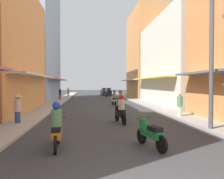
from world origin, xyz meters
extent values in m
plane|color=#38383A|center=(0.00, 23.25, 0.00)|extent=(119.90, 119.90, 0.00)
cube|color=#ADA89E|center=(-4.87, 23.25, 0.06)|extent=(1.69, 62.50, 0.12)
cube|color=#9E9991|center=(4.87, 23.25, 0.06)|extent=(1.69, 62.50, 0.12)
cube|color=silver|center=(-5.21, 14.81, 2.80)|extent=(1.10, 10.59, 0.12)
cube|color=#8CA5CC|center=(-8.71, 27.44, 8.68)|extent=(6.00, 12.87, 17.36)
cube|color=#B7727F|center=(-5.21, 27.44, 2.80)|extent=(1.10, 11.58, 0.12)
cube|color=silver|center=(8.71, 19.78, 4.52)|extent=(6.00, 13.21, 9.03)
cube|color=#EFD159|center=(5.21, 19.78, 2.80)|extent=(1.10, 11.89, 0.12)
cube|color=#D88C4C|center=(8.71, 32.22, 6.84)|extent=(6.00, 10.32, 13.67)
cube|color=silver|center=(5.21, 32.22, 2.80)|extent=(1.10, 9.29, 0.12)
cylinder|color=black|center=(1.85, 34.30, 0.28)|extent=(0.10, 0.56, 0.56)
cylinder|color=black|center=(1.81, 35.55, 0.28)|extent=(0.10, 0.56, 0.56)
cube|color=#1E38B7|center=(1.83, 34.97, 0.50)|extent=(0.31, 1.01, 0.24)
cube|color=black|center=(1.82, 35.17, 0.70)|extent=(0.30, 0.57, 0.14)
cylinder|color=#1E38B7|center=(1.84, 34.42, 0.70)|extent=(0.28, 0.28, 0.45)
cylinder|color=black|center=(1.84, 34.42, 0.95)|extent=(0.55, 0.05, 0.03)
cylinder|color=beige|center=(1.82, 35.12, 1.05)|extent=(0.34, 0.34, 0.55)
sphere|color=silver|center=(1.82, 35.12, 1.45)|extent=(0.26, 0.26, 0.26)
cylinder|color=black|center=(-2.36, 5.00, 0.28)|extent=(0.12, 0.56, 0.56)
cylinder|color=black|center=(-2.28, 3.76, 0.28)|extent=(0.12, 0.56, 0.56)
cube|color=orange|center=(-2.32, 4.33, 0.50)|extent=(0.34, 1.02, 0.24)
cube|color=black|center=(-2.30, 4.13, 0.70)|extent=(0.31, 0.58, 0.14)
cylinder|color=orange|center=(-2.35, 4.88, 0.70)|extent=(0.28, 0.28, 0.45)
cylinder|color=black|center=(-2.35, 4.88, 0.95)|extent=(0.55, 0.06, 0.03)
cylinder|color=#598C59|center=(-2.31, 4.18, 1.05)|extent=(0.34, 0.34, 0.55)
sphere|color=#1E38B7|center=(-2.31, 4.18, 1.45)|extent=(0.26, 0.26, 0.26)
cylinder|color=black|center=(0.63, 4.68, 0.28)|extent=(0.23, 0.56, 0.56)
cylinder|color=black|center=(0.96, 3.48, 0.28)|extent=(0.23, 0.56, 0.56)
cube|color=#197233|center=(0.81, 4.03, 0.50)|extent=(0.54, 1.04, 0.24)
cube|color=black|center=(0.86, 3.84, 0.70)|extent=(0.42, 0.61, 0.14)
cylinder|color=#197233|center=(0.66, 4.56, 0.70)|extent=(0.28, 0.28, 0.45)
cylinder|color=black|center=(0.66, 4.56, 0.95)|extent=(0.54, 0.18, 0.03)
cylinder|color=black|center=(1.24, 19.82, 0.28)|extent=(0.14, 0.57, 0.56)
cylinder|color=black|center=(1.37, 18.58, 0.28)|extent=(0.14, 0.57, 0.56)
cube|color=silver|center=(1.31, 19.15, 0.50)|extent=(0.39, 1.02, 0.24)
cube|color=black|center=(1.33, 18.95, 0.70)|extent=(0.34, 0.59, 0.14)
cylinder|color=silver|center=(1.25, 19.70, 0.70)|extent=(0.28, 0.28, 0.45)
cylinder|color=black|center=(1.25, 19.70, 0.95)|extent=(0.55, 0.09, 0.03)
cylinder|color=#598C59|center=(1.33, 19.00, 1.05)|extent=(0.34, 0.34, 0.55)
sphere|color=#1E38B7|center=(1.33, 19.00, 1.45)|extent=(0.26, 0.26, 0.26)
cylinder|color=black|center=(2.77, 25.66, 0.28)|extent=(0.25, 0.56, 0.56)
cylinder|color=black|center=(3.15, 26.85, 0.28)|extent=(0.25, 0.56, 0.56)
cube|color=red|center=(2.98, 26.30, 0.50)|extent=(0.57, 1.04, 0.24)
cube|color=black|center=(3.04, 26.49, 0.70)|extent=(0.44, 0.62, 0.14)
cylinder|color=red|center=(2.81, 25.78, 0.70)|extent=(0.28, 0.28, 0.45)
cylinder|color=black|center=(2.81, 25.78, 0.95)|extent=(0.53, 0.20, 0.03)
cylinder|color=#262628|center=(3.02, 26.45, 1.05)|extent=(0.34, 0.34, 0.55)
sphere|color=silver|center=(3.02, 26.45, 1.45)|extent=(0.26, 0.26, 0.26)
cylinder|color=black|center=(0.36, 9.58, 0.28)|extent=(0.18, 0.57, 0.56)
cylinder|color=black|center=(0.58, 8.34, 0.28)|extent=(0.18, 0.57, 0.56)
cube|color=black|center=(0.48, 8.91, 0.50)|extent=(0.45, 1.03, 0.24)
cube|color=black|center=(0.51, 8.71, 0.70)|extent=(0.37, 0.60, 0.14)
cylinder|color=black|center=(0.38, 9.45, 0.70)|extent=(0.28, 0.28, 0.45)
cylinder|color=black|center=(0.38, 9.45, 0.95)|extent=(0.55, 0.12, 0.03)
cylinder|color=beige|center=(0.50, 8.76, 1.05)|extent=(0.34, 0.34, 0.55)
sphere|color=red|center=(0.50, 8.76, 1.45)|extent=(0.26, 0.26, 0.26)
cube|color=black|center=(2.21, 41.20, 0.60)|extent=(2.07, 4.22, 0.70)
cube|color=#333D47|center=(2.23, 41.05, 1.15)|extent=(1.76, 2.22, 0.60)
cylinder|color=black|center=(1.37, 42.39, 0.32)|extent=(0.23, 0.65, 0.64)
cylinder|color=black|center=(2.87, 42.51, 0.32)|extent=(0.23, 0.65, 0.64)
cylinder|color=black|center=(1.56, 39.90, 0.32)|extent=(0.23, 0.65, 0.64)
cylinder|color=black|center=(3.06, 40.01, 0.32)|extent=(0.23, 0.65, 0.64)
cylinder|color=beige|center=(-4.35, 32.41, 0.37)|extent=(0.28, 0.28, 0.74)
cylinder|color=#BF8C3F|center=(-4.35, 32.41, 1.06)|extent=(0.34, 0.34, 0.63)
sphere|color=#9E7256|center=(-4.35, 32.41, 1.51)|extent=(0.22, 0.22, 0.22)
cylinder|color=beige|center=(4.51, 10.51, 0.37)|extent=(0.28, 0.28, 0.75)
cylinder|color=#598C59|center=(4.51, 10.51, 1.06)|extent=(0.34, 0.34, 0.63)
sphere|color=tan|center=(4.51, 10.51, 1.52)|extent=(0.22, 0.22, 0.22)
cylinder|color=#99333F|center=(-5.04, 27.55, 0.39)|extent=(0.28, 0.28, 0.78)
cylinder|color=#262628|center=(-5.04, 27.55, 1.11)|extent=(0.34, 0.34, 0.66)
sphere|color=tan|center=(-5.04, 27.55, 1.57)|extent=(0.22, 0.22, 0.22)
cone|color=#D1B77A|center=(-5.04, 27.55, 1.67)|extent=(0.44, 0.44, 0.16)
cylinder|color=#334C8C|center=(-4.96, 8.98, 0.36)|extent=(0.28, 0.28, 0.71)
cylinder|color=beige|center=(-4.96, 8.98, 1.01)|extent=(0.34, 0.34, 0.60)
sphere|color=tan|center=(-4.96, 8.98, 1.45)|extent=(0.22, 0.22, 0.22)
cone|color=#D1B77A|center=(-4.96, 8.98, 1.55)|extent=(0.44, 0.44, 0.16)
cylinder|color=#4C4C4F|center=(4.27, 6.45, 3.96)|extent=(0.20, 0.20, 7.92)
camera|label=1|loc=(-1.29, -3.21, 2.13)|focal=36.10mm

